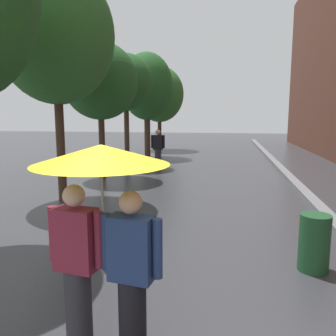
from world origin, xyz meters
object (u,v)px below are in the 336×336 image
object	(u,v)px
street_tree_3	(126,83)
litter_bin	(314,243)
street_tree_1	(55,35)
pedestrian_walking_midground	(158,149)
street_tree_5	(159,94)
street_tree_4	(147,87)
street_tree_2	(100,81)
couple_under_umbrella	(102,212)

from	to	relation	value
street_tree_3	litter_bin	bearing A→B (deg)	-59.09
street_tree_1	pedestrian_walking_midground	size ratio (longest dim) A/B	3.62
street_tree_3	street_tree_5	bearing A→B (deg)	89.64
street_tree_4	pedestrian_walking_midground	bearing A→B (deg)	-70.35
street_tree_2	litter_bin	xyz separation A→B (m)	(5.70, -6.56, -2.99)
pedestrian_walking_midground	litter_bin	bearing A→B (deg)	-65.21
street_tree_1	street_tree_5	distance (m)	13.27
street_tree_3	street_tree_4	world-z (taller)	street_tree_4
street_tree_3	street_tree_2	bearing A→B (deg)	-91.79
street_tree_3	street_tree_4	xyz separation A→B (m)	(0.15, 3.28, 0.07)
street_tree_5	litter_bin	distance (m)	17.72
litter_bin	pedestrian_walking_midground	distance (m)	9.91
litter_bin	pedestrian_walking_midground	bearing A→B (deg)	114.79
street_tree_2	pedestrian_walking_midground	xyz separation A→B (m)	(1.55, 2.43, -2.57)
street_tree_3	couple_under_umbrella	world-z (taller)	street_tree_3
litter_bin	pedestrian_walking_midground	world-z (taller)	pedestrian_walking_midground
couple_under_umbrella	litter_bin	bearing A→B (deg)	42.34
street_tree_1	street_tree_3	xyz separation A→B (m)	(-0.00, 6.08, -0.62)
street_tree_3	pedestrian_walking_midground	distance (m)	3.16
litter_bin	pedestrian_walking_midground	xyz separation A→B (m)	(-4.15, 8.99, 0.42)
street_tree_1	street_tree_2	distance (m)	3.37
street_tree_3	street_tree_1	bearing A→B (deg)	-89.97
street_tree_1	couple_under_umbrella	world-z (taller)	street_tree_1
litter_bin	street_tree_2	bearing A→B (deg)	130.99
street_tree_5	street_tree_2	bearing A→B (deg)	-90.77
couple_under_umbrella	litter_bin	size ratio (longest dim) A/B	2.38
street_tree_5	litter_bin	size ratio (longest dim) A/B	6.20
street_tree_1	litter_bin	world-z (taller)	street_tree_1
street_tree_1	street_tree_3	distance (m)	6.11
street_tree_3	couple_under_umbrella	bearing A→B (deg)	-74.54
street_tree_2	couple_under_umbrella	distance (m)	9.56
pedestrian_walking_midground	street_tree_5	bearing A→B (deg)	100.60
street_tree_5	couple_under_umbrella	world-z (taller)	street_tree_5
couple_under_umbrella	street_tree_4	bearing A→B (deg)	101.60
street_tree_1	pedestrian_walking_midground	xyz separation A→B (m)	(1.45, 5.70, -3.39)
street_tree_1	street_tree_3	world-z (taller)	street_tree_1
street_tree_5	couple_under_umbrella	bearing A→B (deg)	-80.45
street_tree_2	litter_bin	bearing A→B (deg)	-49.01
street_tree_2	couple_under_umbrella	bearing A→B (deg)	-69.42
street_tree_2	litter_bin	distance (m)	9.18
pedestrian_walking_midground	street_tree_3	bearing A→B (deg)	165.41
street_tree_4	street_tree_5	world-z (taller)	street_tree_4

